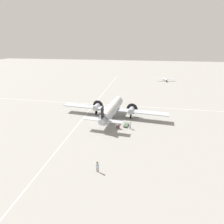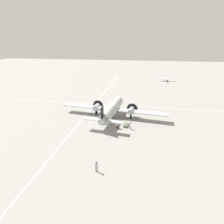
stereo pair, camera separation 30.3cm
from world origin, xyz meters
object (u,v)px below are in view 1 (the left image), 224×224
(passenger_boarding, at_px, (130,125))
(baggage_cart, at_px, (126,125))
(suitcase_upright_spare, at_px, (119,127))
(suitcase_near_door, at_px, (119,127))
(ramp_agent, at_px, (117,124))
(airliner_main, at_px, (112,108))
(crew_foreground, at_px, (97,166))
(light_aircraft_distant, at_px, (165,79))

(passenger_boarding, distance_m, baggage_cart, 1.82)
(suitcase_upright_spare, bearing_deg, passenger_boarding, -89.31)
(passenger_boarding, height_order, suitcase_near_door, passenger_boarding)
(ramp_agent, bearing_deg, suitcase_near_door, -20.02)
(airliner_main, bearing_deg, crew_foreground, -170.64)
(airliner_main, distance_m, suitcase_upright_spare, 6.66)
(ramp_agent, distance_m, light_aircraft_distant, 57.26)
(suitcase_upright_spare, height_order, light_aircraft_distant, light_aircraft_distant)
(passenger_boarding, relative_size, baggage_cart, 0.73)
(suitcase_near_door, height_order, suitcase_upright_spare, suitcase_near_door)
(airliner_main, bearing_deg, passenger_boarding, -133.08)
(airliner_main, bearing_deg, ramp_agent, -154.86)
(airliner_main, xyz_separation_m, suitcase_near_door, (-6.00, -2.44, -2.17))
(airliner_main, relative_size, baggage_cart, 12.22)
(baggage_cart, bearing_deg, ramp_agent, 141.34)
(passenger_boarding, bearing_deg, crew_foreground, 138.74)
(airliner_main, bearing_deg, baggage_cart, -131.96)
(baggage_cart, bearing_deg, suitcase_upright_spare, 141.06)
(passenger_boarding, bearing_deg, suitcase_upright_spare, 63.57)
(passenger_boarding, relative_size, suitcase_near_door, 2.55)
(suitcase_near_door, xyz_separation_m, light_aircraft_distant, (54.86, -15.84, 0.46))
(airliner_main, relative_size, ramp_agent, 14.96)
(ramp_agent, bearing_deg, baggage_cart, 8.57)
(ramp_agent, xyz_separation_m, suitcase_upright_spare, (0.31, -0.34, -0.92))
(suitcase_near_door, distance_m, light_aircraft_distant, 57.10)
(crew_foreground, bearing_deg, suitcase_upright_spare, -71.56)
(airliner_main, height_order, suitcase_upright_spare, airliner_main)
(light_aircraft_distant, bearing_deg, ramp_agent, -22.81)
(airliner_main, relative_size, passenger_boarding, 16.67)
(light_aircraft_distant, bearing_deg, suitcase_upright_spare, -22.57)
(crew_foreground, distance_m, suitcase_near_door, 14.60)
(passenger_boarding, height_order, baggage_cart, passenger_boarding)
(airliner_main, distance_m, baggage_cart, 6.34)
(suitcase_upright_spare, bearing_deg, crew_foreground, 175.37)
(airliner_main, distance_m, ramp_agent, 6.58)
(airliner_main, relative_size, suitcase_upright_spare, 59.74)
(light_aircraft_distant, bearing_deg, crew_foreground, -20.20)
(ramp_agent, relative_size, baggage_cart, 0.82)
(suitcase_near_door, distance_m, baggage_cart, 2.23)
(airliner_main, relative_size, crew_foreground, 15.65)
(suitcase_near_door, relative_size, baggage_cart, 0.29)
(airliner_main, bearing_deg, suitcase_near_door, -152.04)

